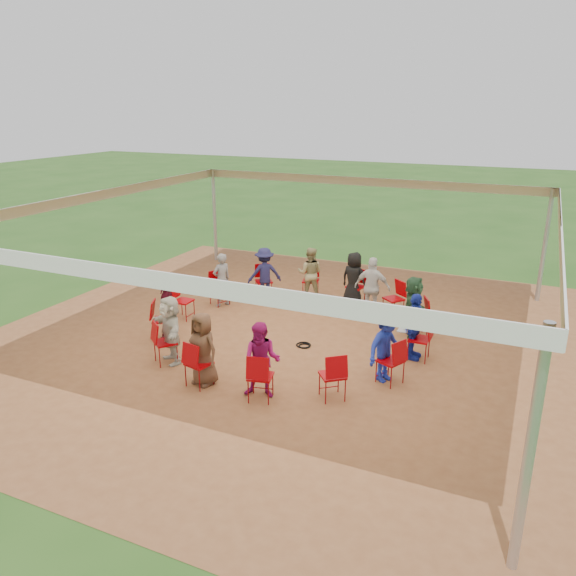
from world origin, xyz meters
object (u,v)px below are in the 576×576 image
at_px(chair_0, 419,339).
at_px(person_seated_6, 167,309).
at_px(person_seated_1, 413,306).
at_px(person_seated_2, 354,279).
at_px(person_seated_0, 414,327).
at_px(chair_12, 332,376).
at_px(person_seated_3, 310,273).
at_px(laptop, 406,328).
at_px(chair_10, 199,364).
at_px(chair_8, 162,320).
at_px(person_seated_7, 170,330).
at_px(chair_3, 356,287).
at_px(person_seated_4, 265,274).
at_px(standing_person, 372,288).
at_px(chair_2, 394,299).
at_px(person_seated_5, 222,280).
at_px(person_seated_10, 386,346).
at_px(chair_4, 311,281).
at_px(chair_1, 418,317).
at_px(chair_6, 219,288).
at_px(cable_coil, 304,345).
at_px(chair_5, 264,281).
at_px(person_seated_9, 262,360).
at_px(chair_13, 390,361).
at_px(chair_7, 183,301).
at_px(person_seated_8, 203,349).
at_px(chair_11, 260,377).

relative_size(chair_0, person_seated_6, 0.64).
bearing_deg(person_seated_1, person_seated_2, 25.71).
bearing_deg(person_seated_0, person_seated_2, 38.57).
xyz_separation_m(chair_12, person_seated_3, (-2.43, 4.89, 0.26)).
relative_size(chair_0, laptop, 3.02).
bearing_deg(person_seated_0, chair_10, 129.55).
bearing_deg(chair_8, chair_0, 77.14).
bearing_deg(person_seated_7, person_seated_3, 115.71).
distance_m(chair_3, person_seated_4, 2.45).
height_order(chair_8, standing_person, standing_person).
bearing_deg(chair_2, person_seated_5, 52.41).
bearing_deg(person_seated_10, chair_4, 63.69).
height_order(chair_1, chair_6, same).
height_order(person_seated_5, standing_person, standing_person).
xyz_separation_m(person_seated_0, person_seated_7, (-4.43, -2.18, 0.00)).
bearing_deg(chair_1, cable_coil, 101.14).
distance_m(chair_5, person_seated_7, 4.39).
bearing_deg(chair_2, person_seated_4, 40.11).
height_order(chair_10, person_seated_4, person_seated_4).
bearing_deg(person_seated_9, person_seated_1, 51.43).
distance_m(chair_0, chair_3, 3.57).
xyz_separation_m(chair_13, person_seated_7, (-4.28, -0.94, 0.26)).
distance_m(chair_5, cable_coil, 3.45).
bearing_deg(person_seated_10, person_seated_0, 12.86).
bearing_deg(person_seated_6, chair_10, 23.17).
xyz_separation_m(chair_7, person_seated_8, (2.27, -2.65, 0.26)).
relative_size(chair_2, chair_4, 1.00).
bearing_deg(chair_11, chair_8, 141.43).
distance_m(chair_2, person_seated_4, 3.50).
relative_size(chair_1, laptop, 3.02).
bearing_deg(person_seated_0, chair_12, 156.83).
relative_size(person_seated_0, person_seated_2, 1.00).
bearing_deg(person_seated_4, chair_13, 103.14).
height_order(chair_13, person_seated_7, person_seated_7).
height_order(chair_0, person_seated_4, person_seated_4).
relative_size(person_seated_10, cable_coil, 3.68).
xyz_separation_m(chair_10, person_seated_7, (-1.08, 0.64, 0.26)).
distance_m(chair_4, chair_10, 5.58).
xyz_separation_m(chair_13, cable_coil, (-2.12, 0.88, -0.43)).
relative_size(chair_12, chair_13, 1.00).
height_order(chair_13, person_seated_8, person_seated_8).
distance_m(person_seated_0, person_seated_3, 4.29).
height_order(chair_10, person_seated_9, person_seated_9).
relative_size(person_seated_2, person_seated_5, 1.00).
bearing_deg(person_seated_1, person_seated_7, 102.86).
bearing_deg(chair_6, person_seated_4, 161.78).
xyz_separation_m(chair_5, person_seated_10, (4.28, -3.39, 0.26)).
height_order(person_seated_4, standing_person, standing_person).
relative_size(person_seated_1, person_seated_5, 1.00).
bearing_deg(chair_3, person_seated_5, 40.11).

